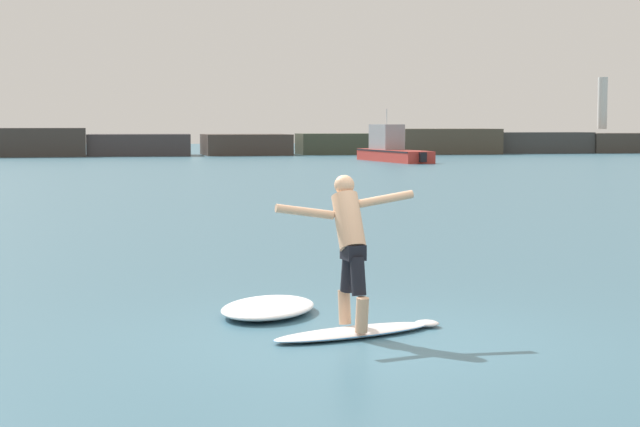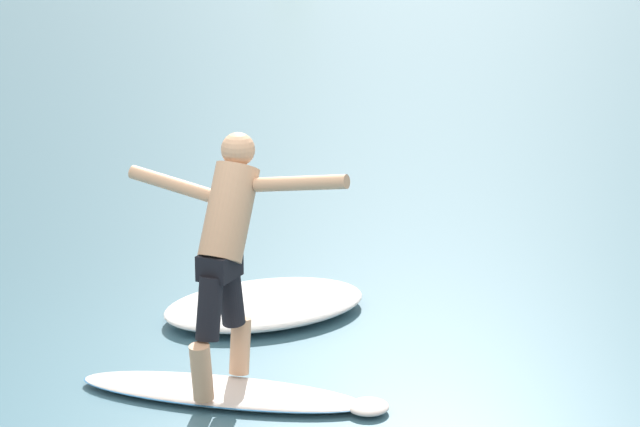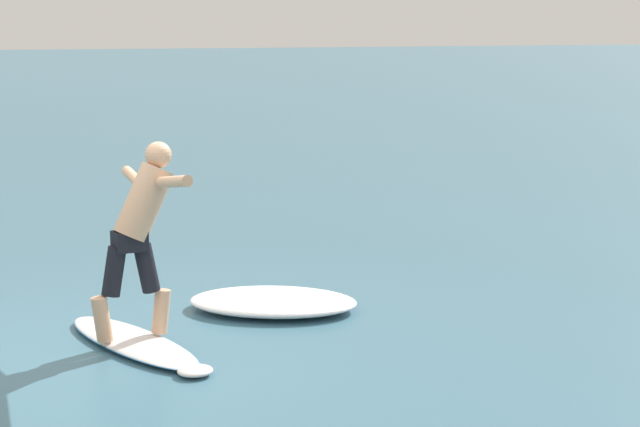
{
  "view_description": "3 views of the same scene",
  "coord_description": "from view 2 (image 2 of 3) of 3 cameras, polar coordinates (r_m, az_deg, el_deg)",
  "views": [
    {
      "loc": [
        -2.71,
        -10.48,
        2.23
      ],
      "look_at": [
        -0.17,
        1.43,
        1.19
      ],
      "focal_mm": 60.0,
      "sensor_mm": 36.0,
      "label": 1
    },
    {
      "loc": [
        5.32,
        -6.91,
        3.77
      ],
      "look_at": [
        0.17,
        0.99,
        1.07
      ],
      "focal_mm": 85.0,
      "sensor_mm": 36.0,
      "label": 2
    },
    {
      "loc": [
        8.36,
        -1.24,
        2.62
      ],
      "look_at": [
        -0.6,
        2.05,
        0.91
      ],
      "focal_mm": 60.0,
      "sensor_mm": 36.0,
      "label": 3
    }
  ],
  "objects": [
    {
      "name": "ground_plane",
      "position": [
        9.5,
        -4.15,
        -7.46
      ],
      "size": [
        200.0,
        200.0,
        0.0
      ],
      "primitive_type": "plane",
      "color": "#3C687C"
    },
    {
      "name": "surfboard",
      "position": [
        9.68,
        -3.52,
        -6.74
      ],
      "size": [
        2.04,
        1.09,
        0.21
      ],
      "color": "white",
      "rests_on": "ground"
    },
    {
      "name": "surfer",
      "position": [
        9.44,
        -3.51,
        -1.02
      ],
      "size": [
        1.54,
        0.74,
        1.6
      ],
      "color": "tan",
      "rests_on": "surfboard"
    },
    {
      "name": "wave_foam_at_tail",
      "position": [
        11.11,
        -2.1,
        -3.44
      ],
      "size": [
        1.62,
        1.85,
        0.16
      ],
      "color": "white",
      "rests_on": "ground"
    }
  ]
}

